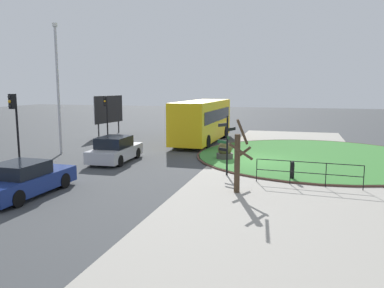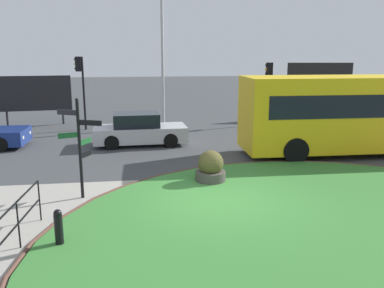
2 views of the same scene
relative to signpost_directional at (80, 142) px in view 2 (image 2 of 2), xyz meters
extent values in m
plane|color=#3D3F42|center=(3.84, -0.93, -1.67)|extent=(120.00, 120.00, 0.00)
cube|color=#9E998E|center=(3.84, -2.76, -1.66)|extent=(32.00, 8.34, 0.02)
cylinder|color=#387A33|center=(6.34, -4.37, -1.62)|extent=(14.29, 14.29, 0.10)
torus|color=brown|center=(6.34, -4.37, -1.62)|extent=(14.60, 14.60, 0.11)
cylinder|color=black|center=(0.00, -0.03, -0.25)|extent=(0.09, 0.09, 2.83)
sphere|color=black|center=(0.00, -0.03, 1.21)|extent=(0.10, 0.10, 0.10)
cube|color=black|center=(-0.32, 0.14, 0.85)|extent=(0.58, 0.33, 0.15)
cube|color=black|center=(0.35, -0.18, 0.58)|extent=(0.64, 0.29, 0.15)
cube|color=#195128|center=(-0.30, -0.13, 0.23)|extent=(0.51, 0.20, 0.15)
cube|color=#195128|center=(0.14, 0.25, -0.03)|extent=(0.27, 0.50, 0.15)
cube|color=black|center=(0.13, 0.21, -0.40)|extent=(0.26, 0.42, 0.15)
cylinder|color=black|center=(-0.13, -3.12, -1.29)|extent=(0.18, 0.18, 0.77)
sphere|color=black|center=(-0.13, -3.12, -0.87)|extent=(0.18, 0.18, 0.18)
cube|color=black|center=(-1.03, -3.79, -0.61)|extent=(0.38, 4.46, 0.03)
cube|color=black|center=(-1.03, -3.79, -1.09)|extent=(0.38, 4.46, 0.03)
cylinder|color=black|center=(-0.85, -1.56, -1.14)|extent=(0.04, 0.04, 1.06)
cylinder|color=black|center=(-0.97, -3.04, -1.14)|extent=(0.04, 0.04, 1.06)
cube|color=yellow|center=(10.65, 3.88, 0.08)|extent=(9.50, 2.63, 2.94)
cube|color=black|center=(10.67, 5.13, 0.49)|extent=(8.32, 0.15, 0.88)
cube|color=black|center=(10.63, 2.62, 0.49)|extent=(8.32, 0.15, 0.88)
cylinder|color=black|center=(7.64, 5.06, -1.17)|extent=(1.00, 0.32, 1.00)
cylinder|color=black|center=(7.60, 2.78, -1.17)|extent=(1.00, 0.32, 1.00)
cube|color=#EAEACC|center=(-3.26, 7.68, -1.14)|extent=(0.02, 0.20, 0.12)
cube|color=#EAEACC|center=(-3.28, 6.56, -1.14)|extent=(0.02, 0.20, 0.12)
cylinder|color=black|center=(-4.12, 7.99, -1.35)|extent=(0.64, 0.23, 0.64)
cylinder|color=black|center=(-4.15, 6.28, -1.35)|extent=(0.64, 0.23, 0.64)
cube|color=#B7B7BC|center=(1.79, 6.83, -1.15)|extent=(4.23, 1.92, 0.68)
cube|color=black|center=(1.63, 6.83, -0.51)|extent=(2.10, 1.63, 0.62)
cube|color=#EAEACC|center=(3.87, 7.44, -1.12)|extent=(0.03, 0.20, 0.12)
cube|color=#EAEACC|center=(3.90, 6.38, -1.12)|extent=(0.03, 0.20, 0.12)
cylinder|color=black|center=(3.06, 7.69, -1.35)|extent=(0.65, 0.24, 0.64)
cylinder|color=black|center=(3.11, 6.07, -1.35)|extent=(0.65, 0.24, 0.64)
cylinder|color=black|center=(0.47, 7.60, -1.35)|extent=(0.65, 0.24, 0.64)
cylinder|color=black|center=(0.53, 5.98, -1.35)|extent=(0.65, 0.24, 0.64)
cylinder|color=black|center=(-1.13, 11.01, 0.30)|extent=(0.11, 0.11, 3.93)
cube|color=black|center=(-1.34, 11.06, 1.87)|extent=(0.31, 0.31, 0.78)
sphere|color=black|center=(-1.48, 11.09, 2.12)|extent=(0.16, 0.16, 0.16)
sphere|color=#F2A519|center=(-1.48, 11.09, 1.87)|extent=(0.16, 0.16, 0.16)
sphere|color=black|center=(-1.48, 11.09, 1.63)|extent=(0.16, 0.16, 0.16)
cylinder|color=black|center=(9.51, 11.41, 0.12)|extent=(0.11, 0.11, 3.57)
cube|color=black|center=(9.30, 11.39, 1.51)|extent=(0.28, 0.28, 0.78)
sphere|color=black|center=(9.15, 11.38, 1.76)|extent=(0.16, 0.16, 0.16)
sphere|color=#F2A519|center=(9.15, 11.38, 1.51)|extent=(0.16, 0.16, 0.16)
sphere|color=black|center=(9.15, 11.38, 1.27)|extent=(0.16, 0.16, 0.16)
cylinder|color=#B7B7BC|center=(3.18, 11.40, 2.31)|extent=(0.16, 0.16, 7.96)
cylinder|color=black|center=(-5.71, 12.75, -0.75)|extent=(0.12, 0.12, 1.84)
cylinder|color=black|center=(-2.65, 13.04, -0.75)|extent=(0.12, 0.12, 1.84)
cube|color=#1E66B2|center=(-4.18, 12.89, 0.17)|extent=(4.09, 0.51, 1.91)
cube|color=black|center=(-4.18, 12.82, 0.17)|extent=(4.18, 0.43, 2.01)
cylinder|color=black|center=(11.80, 13.50, -0.53)|extent=(0.12, 0.12, 2.29)
cylinder|color=black|center=(14.82, 13.07, -0.53)|extent=(0.12, 0.12, 2.29)
cube|color=silver|center=(13.31, 13.28, 0.62)|extent=(4.03, 0.69, 2.33)
cube|color=black|center=(13.30, 13.21, 0.62)|extent=(4.12, 0.61, 2.43)
cylinder|color=#47423D|center=(3.95, 0.82, -1.47)|extent=(0.98, 0.98, 0.41)
sphere|color=#4C4723|center=(3.95, 0.82, -0.99)|extent=(0.83, 0.83, 0.83)
camera|label=1|loc=(-18.12, -3.31, 2.63)|focal=35.96mm
camera|label=2|loc=(1.60, -11.63, 2.52)|focal=38.10mm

